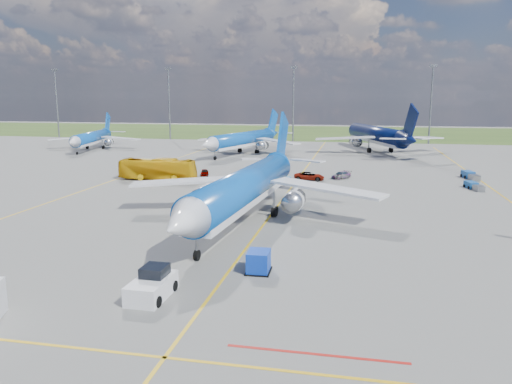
% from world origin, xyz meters
% --- Properties ---
extents(ground, '(400.00, 400.00, 0.00)m').
position_xyz_m(ground, '(0.00, 0.00, 0.00)').
color(ground, '#5A5A58').
rests_on(ground, ground).
extents(grass_strip, '(400.00, 80.00, 0.01)m').
position_xyz_m(grass_strip, '(0.00, 150.00, 0.00)').
color(grass_strip, '#2D4719').
rests_on(grass_strip, ground).
extents(taxiway_lines, '(60.25, 160.00, 0.02)m').
position_xyz_m(taxiway_lines, '(0.17, 27.70, 0.01)').
color(taxiway_lines, gold).
rests_on(taxiway_lines, ground).
extents(floodlight_masts, '(202.20, 0.50, 22.70)m').
position_xyz_m(floodlight_masts, '(10.00, 110.00, 12.56)').
color(floodlight_masts, slate).
rests_on(floodlight_masts, ground).
extents(bg_jet_nw, '(32.19, 38.51, 8.91)m').
position_xyz_m(bg_jet_nw, '(-58.18, 75.55, 0.00)').
color(bg_jet_nw, '#0B4CA6').
rests_on(bg_jet_nw, ground).
extents(bg_jet_nnw, '(38.85, 45.20, 10.12)m').
position_xyz_m(bg_jet_nnw, '(-17.36, 73.97, 0.00)').
color(bg_jet_nnw, '#0B4CA6').
rests_on(bg_jet_nnw, ground).
extents(bg_jet_n, '(47.66, 54.47, 11.97)m').
position_xyz_m(bg_jet_n, '(14.23, 86.72, 0.00)').
color(bg_jet_n, '#07113B').
rests_on(bg_jet_n, ground).
extents(main_airliner, '(35.83, 45.32, 11.28)m').
position_xyz_m(main_airliner, '(-2.33, 10.12, 0.00)').
color(main_airliner, '#0B4CA6').
rests_on(main_airliner, ground).
extents(pushback_tug, '(2.37, 6.16, 2.08)m').
position_xyz_m(pushback_tug, '(-3.96, -12.28, 0.84)').
color(pushback_tug, silver).
rests_on(pushback_tug, ground).
extents(uld_container, '(1.80, 2.21, 1.72)m').
position_xyz_m(uld_container, '(2.36, -5.88, 0.86)').
color(uld_container, '#0C33AC').
rests_on(uld_container, ground).
extents(apron_bus, '(12.95, 3.08, 3.60)m').
position_xyz_m(apron_bus, '(-22.90, 34.33, 1.80)').
color(apron_bus, '#E1AA0D').
rests_on(apron_bus, ground).
extents(service_car_a, '(2.14, 3.57, 1.14)m').
position_xyz_m(service_car_a, '(-16.57, 40.14, 0.57)').
color(service_car_a, '#999999').
rests_on(service_car_a, ground).
extents(service_car_b, '(5.15, 2.60, 1.40)m').
position_xyz_m(service_car_b, '(2.03, 38.92, 0.70)').
color(service_car_b, '#999999').
rests_on(service_car_b, ground).
extents(service_car_c, '(3.70, 4.33, 1.19)m').
position_xyz_m(service_car_c, '(7.17, 41.90, 0.60)').
color(service_car_c, '#999999').
rests_on(service_car_c, ground).
extents(baggage_tug_w, '(2.28, 4.69, 1.02)m').
position_xyz_m(baggage_tug_w, '(27.12, 35.86, 0.48)').
color(baggage_tug_w, '#184D90').
rests_on(baggage_tug_w, ground).
extents(baggage_tug_c, '(2.51, 4.53, 0.98)m').
position_xyz_m(baggage_tug_c, '(-1.84, 34.49, 0.46)').
color(baggage_tug_c, '#185193').
rests_on(baggage_tug_c, ground).
extents(baggage_tug_e, '(2.26, 5.49, 1.20)m').
position_xyz_m(baggage_tug_e, '(28.64, 45.94, 0.56)').
color(baggage_tug_e, '#184A90').
rests_on(baggage_tug_e, ground).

